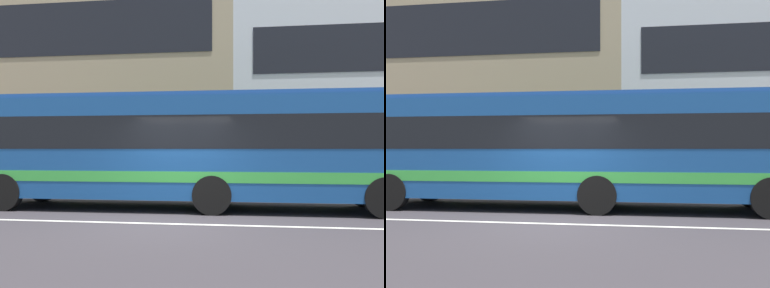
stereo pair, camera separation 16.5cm
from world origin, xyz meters
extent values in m
plane|color=#363238|center=(0.00, 0.00, 0.00)|extent=(160.00, 160.00, 0.00)
cube|color=silver|center=(0.00, 0.00, 0.00)|extent=(60.00, 0.16, 0.01)
cube|color=#36712C|center=(0.35, 6.69, 0.42)|extent=(14.52, 1.10, 0.84)
cube|color=tan|center=(-11.06, 16.01, 6.33)|extent=(23.73, 10.85, 12.66)
cube|color=#18488C|center=(0.08, 2.65, 1.70)|extent=(11.84, 2.54, 2.70)
cube|color=black|center=(0.08, 2.65, 2.11)|extent=(11.13, 2.56, 0.86)
cube|color=green|center=(0.08, 2.65, 0.96)|extent=(11.61, 2.56, 0.28)
cube|color=navy|center=(0.08, 2.65, 3.11)|extent=(11.37, 2.14, 0.12)
cylinder|color=black|center=(-4.83, 1.49, 0.50)|extent=(1.00, 0.29, 1.00)
cylinder|color=black|center=(-4.84, 3.76, 0.50)|extent=(1.00, 0.29, 1.00)
cylinder|color=black|center=(0.82, 1.52, 0.50)|extent=(1.00, 0.29, 1.00)
cylinder|color=black|center=(0.81, 3.79, 0.50)|extent=(1.00, 0.29, 1.00)
cylinder|color=black|center=(4.98, 3.82, 0.50)|extent=(1.00, 0.29, 1.00)
camera|label=1|loc=(2.07, -10.12, 1.69)|focal=43.27mm
camera|label=2|loc=(2.23, -10.09, 1.69)|focal=43.27mm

